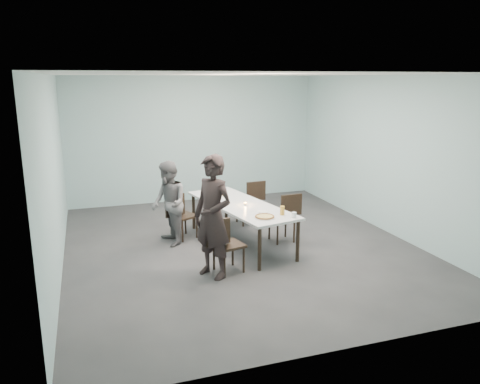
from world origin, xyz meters
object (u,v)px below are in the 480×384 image
object	(u,v)px
diner_far	(169,204)
pizza	(265,217)
chair_far_left	(180,213)
amber_tumbler	(221,193)
chair_near_left	(224,241)
tealight	(245,204)
side_plate	(263,211)
chair_far_right	(251,199)
water_tumbler	(294,215)
diner_near	(213,217)
table	(241,207)
chair_near_right	(286,214)
beer_glass	(282,210)

from	to	relation	value
diner_far	pizza	distance (m)	1.87
chair_far_left	amber_tumbler	size ratio (longest dim) A/B	10.88
chair_near_left	tealight	world-z (taller)	chair_near_left
chair_far_left	amber_tumbler	xyz separation A→B (m)	(0.84, 0.15, 0.29)
chair_far_left	pizza	distance (m)	1.90
side_plate	tealight	distance (m)	0.50
chair_far_right	tealight	world-z (taller)	chair_far_right
diner_far	water_tumbler	size ratio (longest dim) A/B	16.94
side_plate	diner_near	bearing A→B (deg)	-149.31
chair_near_left	side_plate	xyz separation A→B (m)	(0.85, 0.54, 0.25)
chair_near_left	chair_far_left	distance (m)	1.77
table	pizza	bearing A→B (deg)	-84.45
chair_near_right	chair_near_left	bearing A→B (deg)	31.22
table	chair_far_right	bearing A→B (deg)	61.52
pizza	water_tumbler	bearing A→B (deg)	-17.59
water_tumbler	diner_far	bearing A→B (deg)	140.50
table	chair_near_right	world-z (taller)	chair_near_right
chair_far_right	water_tumbler	distance (m)	2.23
chair_far_right	side_plate	size ratio (longest dim) A/B	4.83
chair_far_right	side_plate	world-z (taller)	chair_far_right
chair_far_left	chair_far_right	xyz separation A→B (m)	(1.59, 0.53, 0.00)
chair_far_right	chair_near_right	bearing A→B (deg)	96.90
chair_near_right	amber_tumbler	world-z (taller)	chair_near_right
side_plate	diner_far	bearing A→B (deg)	145.48
chair_far_left	amber_tumbler	distance (m)	0.90
chair_near_left	beer_glass	distance (m)	1.16
chair_far_right	water_tumbler	xyz separation A→B (m)	(-0.07, -2.21, 0.29)
chair_near_right	side_plate	xyz separation A→B (m)	(-0.65, -0.50, 0.25)
table	amber_tumbler	distance (m)	0.76
beer_glass	water_tumbler	distance (m)	0.24
table	water_tumbler	bearing A→B (deg)	-63.63
side_plate	beer_glass	size ratio (longest dim) A/B	1.20
beer_glass	amber_tumbler	world-z (taller)	beer_glass
chair_far_left	pizza	bearing A→B (deg)	-81.39
chair_near_left	water_tumbler	size ratio (longest dim) A/B	9.67
amber_tumbler	chair_far_right	bearing A→B (deg)	27.03
chair_far_left	chair_near_right	bearing A→B (deg)	-47.20
amber_tumbler	diner_near	bearing A→B (deg)	-109.67
side_plate	water_tumbler	bearing A→B (deg)	-54.09
diner_far	beer_glass	xyz separation A→B (m)	(1.66, -1.25, 0.06)
table	chair_near_right	size ratio (longest dim) A/B	3.14
chair_far_left	pizza	xyz separation A→B (m)	(1.08, -1.54, 0.27)
beer_glass	water_tumbler	xyz separation A→B (m)	(0.11, -0.21, -0.03)
table	water_tumbler	world-z (taller)	water_tumbler
diner_near	side_plate	distance (m)	1.22
side_plate	tealight	world-z (taller)	tealight
chair_near_left	chair_far_left	world-z (taller)	same
table	beer_glass	world-z (taller)	beer_glass
chair_far_left	side_plate	world-z (taller)	chair_far_left
diner_near	tealight	xyz separation A→B (m)	(0.89, 1.09, -0.16)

